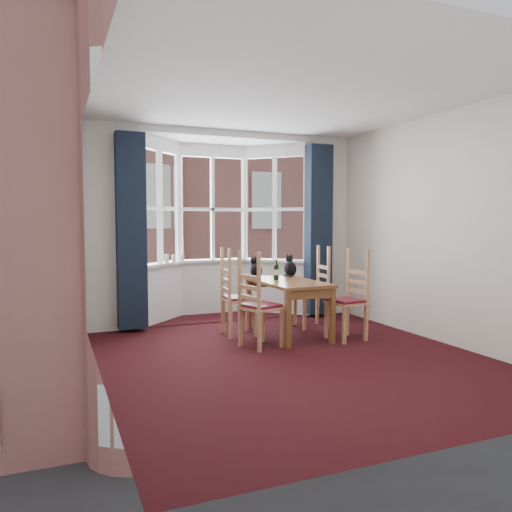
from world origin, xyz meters
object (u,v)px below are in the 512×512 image
chair_right_near (352,302)px  wine_bottle (276,271)px  chair_left_far (232,299)px  candle_tall (167,259)px  chair_right_far (317,293)px  cat_left (256,269)px  chair_left_near (255,308)px  candle_short (174,259)px  candle_extra (182,258)px  dining_table (288,288)px  cat_right (290,268)px

chair_right_near → wine_bottle: bearing=140.8°
chair_left_far → candle_tall: candle_tall is taller
chair_left_far → chair_right_far: bearing=3.0°
chair_left_far → chair_right_far: same height
chair_left_far → cat_left: size_ratio=3.06×
chair_left_near → candle_short: size_ratio=8.17×
chair_right_near → candle_extra: (-1.67, 2.05, 0.46)m
dining_table → chair_left_far: size_ratio=1.43×
chair_left_far → cat_left: 0.59m
chair_right_near → chair_right_far: (-0.05, 0.80, 0.00)m
cat_right → candle_tall: size_ratio=2.50×
candle_tall → candle_extra: bearing=11.5°
dining_table → cat_right: size_ratio=4.18×
dining_table → candle_extra: 1.89m
dining_table → candle_short: candle_short is taller
chair_left_near → candle_short: (-0.50, 2.00, 0.45)m
cat_right → candle_short: size_ratio=2.80×
chair_left_far → wine_bottle: wine_bottle is taller
chair_left_near → candle_tall: size_ratio=7.28×
chair_right_near → cat_left: bearing=134.2°
dining_table → chair_right_far: bearing=27.6°
candle_short → chair_left_far: bearing=-70.1°
chair_left_near → candle_extra: 2.10m
chair_right_near → chair_left_far: bearing=151.2°
dining_table → wine_bottle: wine_bottle is taller
chair_left_far → cat_right: bearing=12.9°
candle_short → chair_right_far: bearing=-35.0°
cat_left → candle_extra: 1.34m
dining_table → candle_extra: (-1.00, 1.57, 0.31)m
chair_right_far → wine_bottle: (-0.72, -0.18, 0.36)m
dining_table → candle_short: bearing=126.2°
dining_table → cat_left: cat_left is taller
chair_left_far → candle_short: 1.45m
dining_table → wine_bottle: size_ratio=4.93×
dining_table → cat_left: size_ratio=4.39×
chair_right_near → chair_left_near: bearing=178.6°
candle_tall → candle_short: (0.11, 0.03, -0.01)m
chair_left_far → chair_right_near: bearing=-28.8°
chair_right_far → cat_right: bearing=157.4°
chair_right_near → cat_right: bearing=112.8°
dining_table → chair_right_near: size_ratio=1.43×
candle_tall → chair_right_near: bearing=-46.3°
chair_left_near → wine_bottle: 0.88m
dining_table → candle_tall: 1.99m
dining_table → wine_bottle: (-0.10, 0.14, 0.21)m
wine_bottle → candle_extra: candle_extra is taller
cat_left → wine_bottle: 0.36m
chair_left_near → chair_right_near: same height
chair_left_near → chair_right_near: (1.30, -0.03, 0.00)m
chair_left_far → chair_right_near: size_ratio=1.00×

